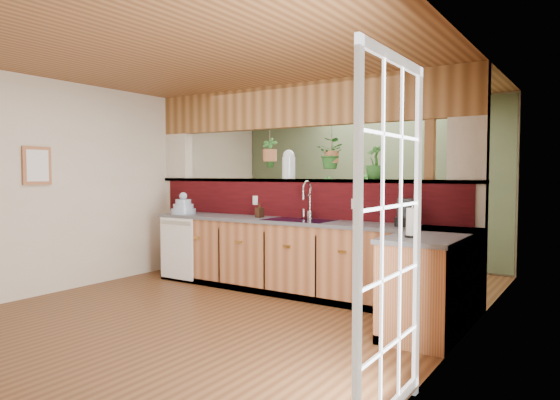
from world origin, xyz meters
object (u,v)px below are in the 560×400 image
Objects in this scene: faucet at (308,198)px; paper_towel at (412,223)px; soap_dispenser at (259,210)px; coffee_maker at (405,213)px; dish_stack at (183,207)px; shelving_console at (348,232)px; glass_jar at (289,164)px.

faucet is 1.92m from paper_towel.
coffee_maker is (1.89, 0.01, 0.04)m from soap_dispenser.
dish_stack is 0.21× the size of shelving_console.
shelving_console is at bearing 102.39° from faucet.
glass_jar is at bearing 151.92° from coffee_maker.
coffee_maker is 1.07× the size of paper_towel.
dish_stack is at bearing -125.30° from shelving_console.
dish_stack is 1.61m from glass_jar.
coffee_maker is at bearing 0.43° from soap_dispenser.
soap_dispenser is at bearing 163.61° from coffee_maker.
faucet is 0.67m from soap_dispenser.
dish_stack is 1.25× the size of paper_towel.
coffee_maker is at bearing -57.50° from shelving_console.
shelving_console is at bearing 123.95° from paper_towel.
paper_towel is (2.27, -0.87, 0.03)m from soap_dispenser.
faucet is at bearing 11.38° from soap_dispenser.
paper_towel is 2.45m from glass_jar.
dish_stack is 3.10m from coffee_maker.
faucet is at bearing -27.81° from glass_jar.
faucet is at bearing 158.02° from coffee_maker.
glass_jar is (1.43, 0.47, 0.59)m from dish_stack.
faucet is 1.73× the size of paper_towel.
soap_dispenser is at bearing -122.13° from glass_jar.
soap_dispenser is 0.68× the size of paper_towel.
soap_dispenser is 2.43m from paper_towel.
soap_dispenser is (1.21, 0.12, 0.00)m from dish_stack.
paper_towel reaches higher than soap_dispenser.
soap_dispenser reaches higher than shelving_console.
coffee_maker is 0.18× the size of shelving_console.
faucet reaches higher than soap_dispenser.
shelving_console is (-2.10, 3.12, -0.52)m from paper_towel.
faucet is 1.27m from coffee_maker.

